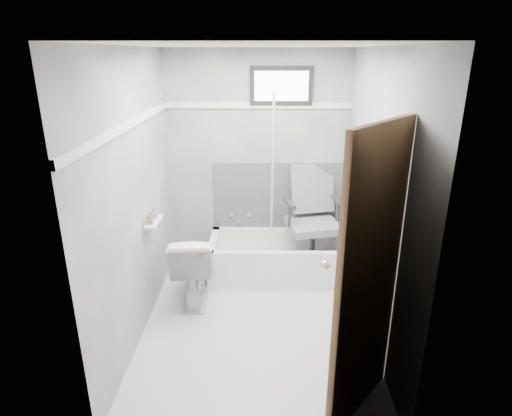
{
  "coord_description": "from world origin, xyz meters",
  "views": [
    {
      "loc": [
        0.06,
        -3.35,
        2.35
      ],
      "look_at": [
        0.0,
        0.35,
        1.0
      ],
      "focal_mm": 30.0,
      "sensor_mm": 36.0,
      "label": 1
    }
  ],
  "objects_px": {
    "toilet": "(193,267)",
    "door": "(426,309)",
    "bathtub": "(277,257)",
    "soap_bottle_a": "(150,218)",
    "soap_bottle_b": "(154,213)",
    "office_chair": "(314,218)"
  },
  "relations": [
    {
      "from": "bathtub",
      "to": "toilet",
      "type": "xyz_separation_m",
      "value": [
        -0.85,
        -0.52,
        0.15
      ]
    },
    {
      "from": "toilet",
      "to": "soap_bottle_b",
      "type": "relative_size",
      "value": 8.02
    },
    {
      "from": "bathtub",
      "to": "soap_bottle_b",
      "type": "distance_m",
      "value": 1.52
    },
    {
      "from": "toilet",
      "to": "soap_bottle_b",
      "type": "xyz_separation_m",
      "value": [
        -0.32,
        -0.1,
        0.6
      ]
    },
    {
      "from": "bathtub",
      "to": "office_chair",
      "type": "bearing_deg",
      "value": 5.82
    },
    {
      "from": "office_chair",
      "to": "soap_bottle_b",
      "type": "bearing_deg",
      "value": -169.36
    },
    {
      "from": "door",
      "to": "soap_bottle_a",
      "type": "xyz_separation_m",
      "value": [
        -1.92,
        1.44,
        -0.03
      ]
    },
    {
      "from": "bathtub",
      "to": "toilet",
      "type": "relative_size",
      "value": 2.06
    },
    {
      "from": "office_chair",
      "to": "soap_bottle_b",
      "type": "relative_size",
      "value": 11.88
    },
    {
      "from": "office_chair",
      "to": "soap_bottle_b",
      "type": "distance_m",
      "value": 1.72
    },
    {
      "from": "toilet",
      "to": "office_chair",
      "type": "bearing_deg",
      "value": -160.04
    },
    {
      "from": "bathtub",
      "to": "soap_bottle_a",
      "type": "xyz_separation_m",
      "value": [
        -1.17,
        -0.77,
        0.76
      ]
    },
    {
      "from": "office_chair",
      "to": "soap_bottle_a",
      "type": "height_order",
      "value": "office_chair"
    },
    {
      "from": "bathtub",
      "to": "soap_bottle_a",
      "type": "relative_size",
      "value": 12.76
    },
    {
      "from": "bathtub",
      "to": "door",
      "type": "bearing_deg",
      "value": -71.25
    },
    {
      "from": "door",
      "to": "soap_bottle_a",
      "type": "relative_size",
      "value": 17.01
    },
    {
      "from": "bathtub",
      "to": "office_chair",
      "type": "distance_m",
      "value": 0.59
    },
    {
      "from": "office_chair",
      "to": "door",
      "type": "relative_size",
      "value": 0.54
    },
    {
      "from": "office_chair",
      "to": "soap_bottle_b",
      "type": "xyz_separation_m",
      "value": [
        -1.55,
        -0.67,
        0.3
      ]
    },
    {
      "from": "toilet",
      "to": "door",
      "type": "bearing_deg",
      "value": 128.93
    },
    {
      "from": "door",
      "to": "soap_bottle_b",
      "type": "distance_m",
      "value": 2.49
    },
    {
      "from": "door",
      "to": "office_chair",
      "type": "bearing_deg",
      "value": 99.23
    }
  ]
}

